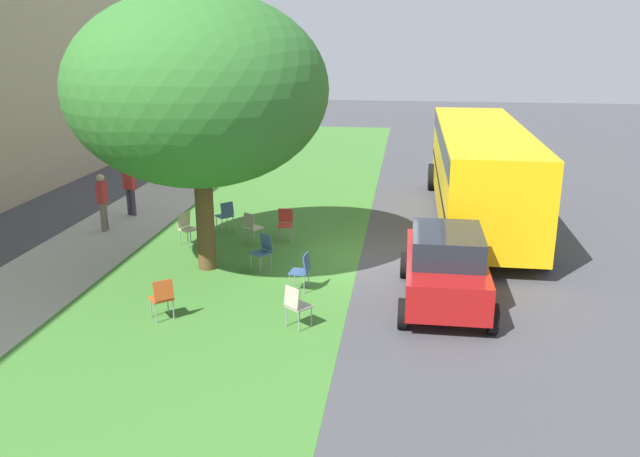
{
  "coord_description": "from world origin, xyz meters",
  "views": [
    {
      "loc": [
        -15.54,
        -0.93,
        5.63
      ],
      "look_at": [
        -0.44,
        1.15,
        0.98
      ],
      "focal_mm": 36.48,
      "sensor_mm": 36.0,
      "label": 1
    }
  ],
  "objects_px": {
    "street_tree": "(198,90)",
    "chair_3": "(296,303)",
    "chair_1": "(252,226)",
    "pedestrian_1": "(130,187)",
    "chair_0": "(187,226)",
    "chair_5": "(162,296)",
    "chair_2": "(263,249)",
    "chair_7": "(302,269)",
    "parked_car": "(445,266)",
    "chair_4": "(226,214)",
    "school_bus": "(480,165)",
    "chair_6": "(285,222)",
    "pedestrian_0": "(102,200)"
  },
  "relations": [
    {
      "from": "chair_7",
      "to": "chair_5",
      "type": "bearing_deg",
      "value": 126.92
    },
    {
      "from": "chair_5",
      "to": "school_bus",
      "type": "bearing_deg",
      "value": -40.29
    },
    {
      "from": "street_tree",
      "to": "chair_7",
      "type": "height_order",
      "value": "street_tree"
    },
    {
      "from": "street_tree",
      "to": "pedestrian_1",
      "type": "height_order",
      "value": "street_tree"
    },
    {
      "from": "chair_6",
      "to": "chair_0",
      "type": "bearing_deg",
      "value": 106.85
    },
    {
      "from": "chair_0",
      "to": "chair_2",
      "type": "xyz_separation_m",
      "value": [
        -1.63,
        -2.49,
        0.0
      ]
    },
    {
      "from": "parked_car",
      "to": "pedestrian_1",
      "type": "relative_size",
      "value": 2.19
    },
    {
      "from": "chair_0",
      "to": "street_tree",
      "type": "bearing_deg",
      "value": -147.63
    },
    {
      "from": "street_tree",
      "to": "chair_3",
      "type": "relative_size",
      "value": 7.45
    },
    {
      "from": "pedestrian_0",
      "to": "school_bus",
      "type": "bearing_deg",
      "value": -76.95
    },
    {
      "from": "chair_1",
      "to": "pedestrian_1",
      "type": "height_order",
      "value": "pedestrian_1"
    },
    {
      "from": "street_tree",
      "to": "chair_5",
      "type": "height_order",
      "value": "street_tree"
    },
    {
      "from": "chair_7",
      "to": "parked_car",
      "type": "bearing_deg",
      "value": -94.73
    },
    {
      "from": "parked_car",
      "to": "chair_0",
      "type": "bearing_deg",
      "value": 65.39
    },
    {
      "from": "chair_2",
      "to": "chair_6",
      "type": "relative_size",
      "value": 1.0
    },
    {
      "from": "chair_4",
      "to": "school_bus",
      "type": "distance_m",
      "value": 7.76
    },
    {
      "from": "street_tree",
      "to": "chair_4",
      "type": "height_order",
      "value": "street_tree"
    },
    {
      "from": "chair_1",
      "to": "chair_6",
      "type": "xyz_separation_m",
      "value": [
        0.48,
        -0.84,
        0.0
      ]
    },
    {
      "from": "chair_1",
      "to": "chair_5",
      "type": "relative_size",
      "value": 1.0
    },
    {
      "from": "chair_1",
      "to": "chair_3",
      "type": "distance_m",
      "value": 5.49
    },
    {
      "from": "chair_4",
      "to": "pedestrian_1",
      "type": "relative_size",
      "value": 0.52
    },
    {
      "from": "chair_0",
      "to": "pedestrian_0",
      "type": "distance_m",
      "value": 3.0
    },
    {
      "from": "chair_2",
      "to": "chair_5",
      "type": "bearing_deg",
      "value": 156.38
    },
    {
      "from": "chair_2",
      "to": "chair_4",
      "type": "bearing_deg",
      "value": 30.88
    },
    {
      "from": "chair_0",
      "to": "pedestrian_0",
      "type": "relative_size",
      "value": 0.52
    },
    {
      "from": "parked_car",
      "to": "pedestrian_0",
      "type": "height_order",
      "value": "pedestrian_0"
    },
    {
      "from": "chair_0",
      "to": "school_bus",
      "type": "bearing_deg",
      "value": -66.89
    },
    {
      "from": "chair_3",
      "to": "chair_6",
      "type": "height_order",
      "value": "same"
    },
    {
      "from": "chair_7",
      "to": "chair_1",
      "type": "bearing_deg",
      "value": 31.29
    },
    {
      "from": "street_tree",
      "to": "school_bus",
      "type": "bearing_deg",
      "value": -53.4
    },
    {
      "from": "chair_2",
      "to": "pedestrian_1",
      "type": "distance_m",
      "value": 6.75
    },
    {
      "from": "parked_car",
      "to": "pedestrian_1",
      "type": "bearing_deg",
      "value": 58.97
    },
    {
      "from": "chair_2",
      "to": "school_bus",
      "type": "bearing_deg",
      "value": -47.77
    },
    {
      "from": "chair_3",
      "to": "school_bus",
      "type": "bearing_deg",
      "value": -27.22
    },
    {
      "from": "chair_2",
      "to": "chair_5",
      "type": "xyz_separation_m",
      "value": [
        -3.14,
        1.37,
        0.0
      ]
    },
    {
      "from": "chair_6",
      "to": "chair_7",
      "type": "distance_m",
      "value": 3.79
    },
    {
      "from": "chair_0",
      "to": "chair_1",
      "type": "bearing_deg",
      "value": -80.29
    },
    {
      "from": "chair_2",
      "to": "chair_7",
      "type": "distance_m",
      "value": 1.7
    },
    {
      "from": "chair_0",
      "to": "chair_5",
      "type": "xyz_separation_m",
      "value": [
        -4.76,
        -1.12,
        0.0
      ]
    },
    {
      "from": "chair_2",
      "to": "chair_6",
      "type": "height_order",
      "value": "same"
    },
    {
      "from": "chair_4",
      "to": "school_bus",
      "type": "bearing_deg",
      "value": -74.2
    },
    {
      "from": "street_tree",
      "to": "chair_5",
      "type": "relative_size",
      "value": 7.45
    },
    {
      "from": "chair_4",
      "to": "chair_6",
      "type": "height_order",
      "value": "same"
    },
    {
      "from": "chair_3",
      "to": "pedestrian_1",
      "type": "distance_m",
      "value": 9.91
    },
    {
      "from": "street_tree",
      "to": "pedestrian_1",
      "type": "bearing_deg",
      "value": 41.38
    },
    {
      "from": "pedestrian_0",
      "to": "pedestrian_1",
      "type": "xyz_separation_m",
      "value": [
        1.7,
        -0.09,
        0.0
      ]
    },
    {
      "from": "chair_6",
      "to": "parked_car",
      "type": "distance_m",
      "value": 5.74
    },
    {
      "from": "chair_6",
      "to": "pedestrian_0",
      "type": "xyz_separation_m",
      "value": [
        0.14,
        5.42,
        0.41
      ]
    },
    {
      "from": "chair_6",
      "to": "school_bus",
      "type": "distance_m",
      "value": 6.23
    },
    {
      "from": "chair_2",
      "to": "pedestrian_1",
      "type": "relative_size",
      "value": 0.52
    }
  ]
}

